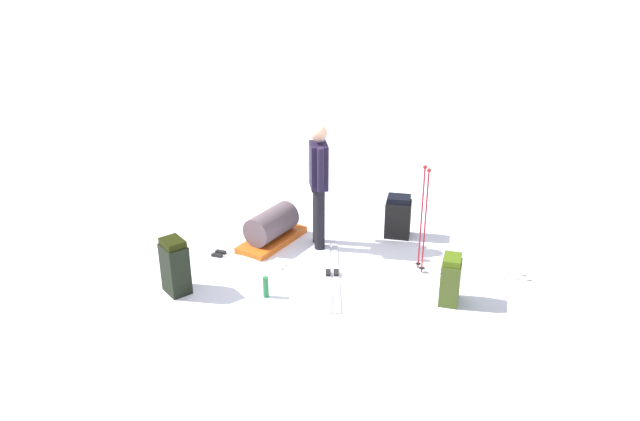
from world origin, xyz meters
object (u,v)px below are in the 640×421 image
(ski_poles_planted_near, at_px, (424,215))
(backpack_bright, at_px, (450,280))
(ski_pair_near, at_px, (219,255))
(gear_sled, at_px, (272,228))
(skier_standing, at_px, (319,180))
(backpack_small_spare, at_px, (398,217))
(thermos_bottle, at_px, (266,287))
(ski_pair_far, at_px, (332,274))
(backpack_large_dark, at_px, (175,266))

(ski_poles_planted_near, bearing_deg, backpack_bright, 19.28)
(ski_pair_near, xyz_separation_m, gear_sled, (-0.41, 0.66, 0.21))
(skier_standing, distance_m, ski_poles_planted_near, 1.47)
(gear_sled, bearing_deg, backpack_small_spare, 99.10)
(ski_pair_near, relative_size, ski_poles_planted_near, 1.31)
(backpack_small_spare, height_order, thermos_bottle, backpack_small_spare)
(backpack_bright, bearing_deg, gear_sled, -122.74)
(backpack_small_spare, height_order, ski_poles_planted_near, ski_poles_planted_near)
(ski_poles_planted_near, bearing_deg, ski_pair_far, -81.51)
(skier_standing, xyz_separation_m, backpack_bright, (1.38, 1.56, -0.67))
(skier_standing, height_order, ski_pair_near, skier_standing)
(ski_pair_near, distance_m, backpack_bright, 3.06)
(ski_pair_far, height_order, ski_poles_planted_near, ski_poles_planted_near)
(ski_pair_near, xyz_separation_m, thermos_bottle, (0.98, 0.74, 0.12))
(ski_poles_planted_near, distance_m, gear_sled, 2.14)
(ski_pair_near, distance_m, backpack_large_dark, 1.02)
(ski_pair_near, height_order, thermos_bottle, thermos_bottle)
(thermos_bottle, bearing_deg, gear_sled, -176.94)
(backpack_large_dark, bearing_deg, ski_poles_planted_near, 101.86)
(ski_pair_far, height_order, backpack_small_spare, backpack_small_spare)
(backpack_large_dark, distance_m, backpack_bright, 3.21)
(skier_standing, height_order, ski_poles_planted_near, skier_standing)
(ski_pair_near, bearing_deg, ski_pair_far, 73.37)
(skier_standing, xyz_separation_m, ski_pair_far, (0.82, 0.20, -0.94))
(thermos_bottle, bearing_deg, backpack_bright, 89.18)
(ski_pair_near, distance_m, thermos_bottle, 1.23)
(ski_poles_planted_near, relative_size, thermos_bottle, 5.37)
(backpack_bright, height_order, ski_poles_planted_near, ski_poles_planted_near)
(ski_poles_planted_near, relative_size, gear_sled, 1.21)
(ski_pair_far, bearing_deg, gear_sled, -135.44)
(ski_pair_near, xyz_separation_m, backpack_small_spare, (-0.68, 2.40, 0.28))
(gear_sled, bearing_deg, backpack_bright, 57.26)
(ski_pair_far, xyz_separation_m, gear_sled, (-0.86, -0.84, 0.21))
(backpack_bright, bearing_deg, ski_pair_near, -109.44)
(ski_poles_planted_near, bearing_deg, thermos_bottle, -69.60)
(backpack_small_spare, bearing_deg, gear_sled, -80.90)
(skier_standing, xyz_separation_m, backpack_small_spare, (-0.31, 1.09, -0.66))
(skier_standing, relative_size, backpack_small_spare, 2.82)
(backpack_bright, bearing_deg, backpack_large_dark, -91.96)
(ski_pair_far, distance_m, gear_sled, 1.22)
(ski_pair_near, height_order, backpack_small_spare, backpack_small_spare)
(ski_poles_planted_near, bearing_deg, backpack_small_spare, -167.48)
(ski_poles_planted_near, height_order, thermos_bottle, ski_poles_planted_near)
(ski_pair_near, distance_m, backpack_small_spare, 2.51)
(backpack_large_dark, xyz_separation_m, backpack_small_spare, (-1.59, 2.73, -0.05))
(skier_standing, height_order, gear_sled, skier_standing)
(ski_pair_far, height_order, thermos_bottle, thermos_bottle)
(ski_pair_far, relative_size, thermos_bottle, 6.75)
(backpack_small_spare, bearing_deg, ski_pair_far, -38.27)
(backpack_bright, bearing_deg, ski_poles_planted_near, -160.72)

